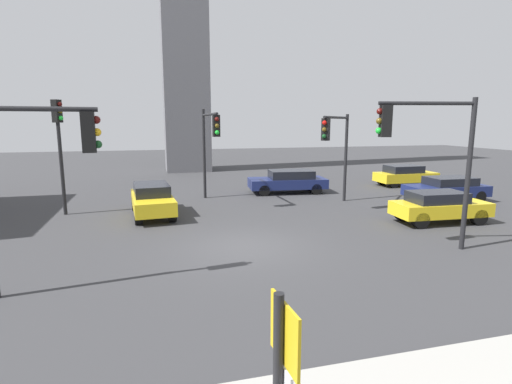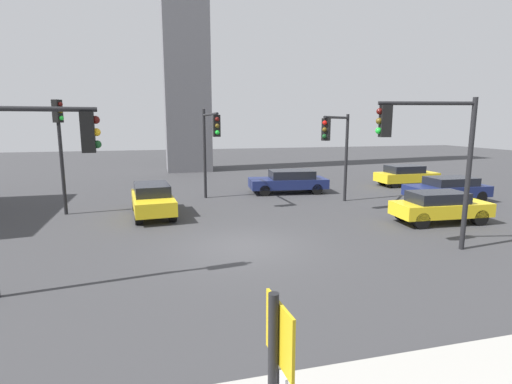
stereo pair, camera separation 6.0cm
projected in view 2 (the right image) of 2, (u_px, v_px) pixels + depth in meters
ground_plane at (245, 247)px, 13.46m from camera, size 100.16×100.16×0.00m
traffic_light_0 at (39, 158)px, 9.39m from camera, size 2.70×0.45×4.75m
traffic_light_1 at (60, 136)px, 17.58m from camera, size 0.49×0.44×5.19m
traffic_light_2 at (427, 142)px, 12.52m from camera, size 3.17×0.85×4.99m
traffic_light_3 at (337, 140)px, 19.23m from camera, size 2.66×2.79×4.63m
traffic_light_4 at (210, 137)px, 19.86m from camera, size 0.38×3.94×4.92m
car_0 at (152, 199)px, 17.86m from camera, size 2.03×4.26×1.44m
car_1 at (448, 189)px, 20.97m from camera, size 4.33×1.91×1.33m
car_2 at (440, 206)px, 16.53m from camera, size 4.05×1.81×1.34m
car_3 at (289, 181)px, 23.65m from camera, size 4.76×2.37×1.37m
car_4 at (406, 175)px, 26.35m from camera, size 4.02×1.73×1.37m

